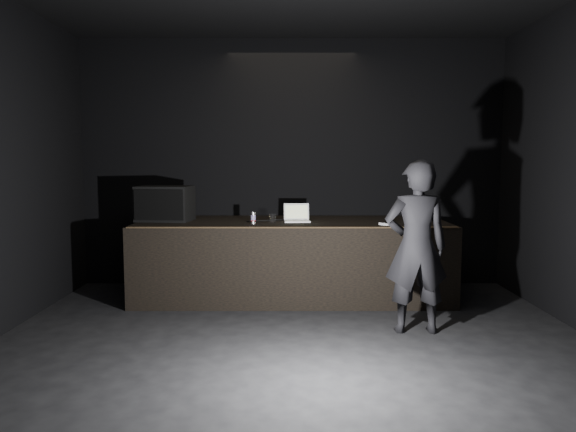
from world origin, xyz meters
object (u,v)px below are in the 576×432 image
(stage_riser, at_px, (292,259))
(laptop, at_px, (297,217))
(stage_monitor, at_px, (165,203))
(beer_can, at_px, (253,218))
(person, at_px, (416,247))

(stage_riser, bearing_deg, laptop, -22.71)
(stage_riser, bearing_deg, stage_monitor, 178.78)
(stage_monitor, bearing_deg, beer_can, -10.35)
(stage_monitor, distance_m, laptop, 1.74)
(stage_riser, xyz_separation_m, person, (1.27, -1.56, 0.40))
(stage_monitor, distance_m, person, 3.36)
(beer_can, xyz_separation_m, person, (1.76, -1.23, -0.18))
(stage_monitor, relative_size, beer_can, 4.96)
(stage_monitor, bearing_deg, laptop, 4.92)
(stage_monitor, bearing_deg, person, -21.50)
(beer_can, relative_size, person, 0.08)
(stage_riser, relative_size, stage_monitor, 5.41)
(laptop, bearing_deg, stage_monitor, 174.98)
(stage_riser, height_order, laptop, laptop)
(laptop, relative_size, person, 0.19)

